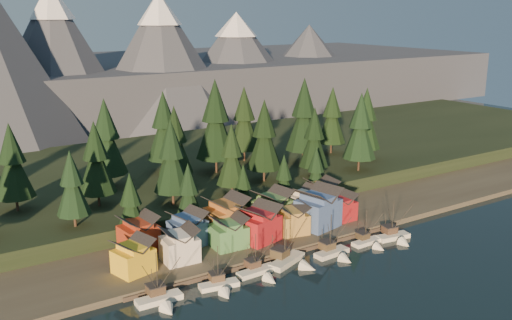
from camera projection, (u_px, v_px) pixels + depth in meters
ground at (318, 282)px, 127.71m from camera, size 500.00×500.00×0.00m
shore_strip at (228, 224)px, 160.03m from camera, size 400.00×50.00×1.50m
hillside at (157, 175)px, 200.11m from camera, size 420.00×100.00×6.00m
dock at (276, 254)px, 141.00m from camera, size 80.00×4.00×1.00m
mountain_ridge at (51, 76)px, 292.50m from camera, size 560.00×190.00×90.00m
boat_0 at (161, 294)px, 117.51m from camera, size 10.14×10.99×12.09m
boat_1 at (220, 281)px, 123.84m from camera, size 9.41×9.96×10.69m
boat_2 at (260, 268)px, 130.50m from camera, size 10.35×11.21×10.66m
boat_3 at (292, 255)px, 135.80m from camera, size 11.81×12.33×12.91m
boat_4 at (335, 248)px, 140.37m from camera, size 9.81×10.57×11.71m
boat_5 at (370, 238)px, 147.29m from camera, size 8.88×9.64×10.17m
boat_6 at (396, 232)px, 150.37m from camera, size 9.77×10.38×11.67m
house_front_0 at (133, 255)px, 128.18m from camera, size 9.58×9.27×7.93m
house_front_1 at (180, 243)px, 134.05m from camera, size 8.47×8.18×8.27m
house_front_2 at (228, 230)px, 142.26m from camera, size 8.71×8.77×8.11m
house_front_3 at (259, 222)px, 145.80m from camera, size 11.15×10.83×9.49m
house_front_4 at (292, 218)px, 151.32m from camera, size 8.99×9.47×7.73m
house_front_5 at (318, 207)px, 154.99m from camera, size 12.24×11.52×10.95m
house_front_6 at (339, 206)px, 160.55m from camera, size 8.09×7.67×7.87m
house_back_0 at (139, 233)px, 139.45m from camera, size 9.22×8.92×9.12m
house_back_1 at (188, 227)px, 142.98m from camera, size 9.26×9.34×8.94m
house_back_2 at (226, 215)px, 149.22m from camera, size 10.61×9.86×10.52m
house_back_3 at (272, 206)px, 157.79m from camera, size 10.39×9.50×9.55m
house_back_4 at (307, 201)px, 163.02m from camera, size 9.45×9.21×8.70m
house_back_5 at (321, 194)px, 168.80m from camera, size 9.11×9.20×9.20m
tree_hill_1 at (13, 163)px, 151.86m from camera, size 10.54×10.54×24.55m
tree_hill_2 at (72, 185)px, 141.49m from camera, size 8.53×8.53×19.88m
tree_hill_3 at (96, 160)px, 155.86m from camera, size 10.42×10.42×24.28m
tree_hill_4 at (106, 140)px, 171.75m from camera, size 11.96×11.96×27.86m
tree_hill_5 at (172, 159)px, 157.14m from camera, size 10.49×10.49×24.44m
tree_hill_6 at (175, 143)px, 173.39m from camera, size 10.89×10.89×25.37m
tree_hill_7 at (232, 157)px, 165.33m from camera, size 9.28×9.28×21.61m
tree_hill_8 at (216, 122)px, 187.64m from camera, size 13.56×13.56×31.60m
tree_hill_9 at (264, 137)px, 178.73m from camera, size 11.34×11.34×26.41m
tree_hill_10 at (244, 121)px, 203.14m from camera, size 11.64×11.64×27.13m
tree_hill_11 at (314, 139)px, 183.49m from camera, size 9.96×9.96×23.20m
tree_hill_12 at (304, 117)px, 199.66m from camera, size 13.11×13.11×30.55m
tree_hill_13 at (360, 128)px, 190.80m from camera, size 11.48×11.48×26.74m
tree_hill_14 at (332, 117)px, 214.67m from camera, size 10.94×10.94×25.50m
tree_hill_15 at (164, 128)px, 189.00m from camera, size 11.82×11.82×27.53m
tree_hill_17 at (366, 121)px, 205.26m from camera, size 11.33×11.33×26.40m
tree_shore_0 at (131, 205)px, 142.58m from camera, size 8.03×8.03×18.70m
tree_shore_1 at (189, 194)px, 150.94m from camera, size 8.08×8.08×18.83m
tree_shore_2 at (243, 189)px, 160.22m from camera, size 6.92×6.92×16.11m
tree_shore_3 at (284, 180)px, 167.43m from camera, size 7.29×7.29×16.99m
tree_shore_4 at (316, 172)px, 173.61m from camera, size 7.60×7.60×17.70m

